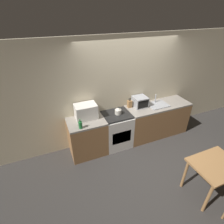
# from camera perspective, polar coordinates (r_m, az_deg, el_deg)

# --- Properties ---
(ground_plane) EXTENTS (16.00, 16.00, 0.00)m
(ground_plane) POSITION_cam_1_polar(r_m,az_deg,el_deg) (4.28, 11.68, -15.30)
(ground_plane) COLOR #33302D
(wall_back) EXTENTS (10.00, 0.06, 2.60)m
(wall_back) POSITION_cam_1_polar(r_m,az_deg,el_deg) (4.36, 5.09, 7.13)
(wall_back) COLOR beige
(wall_back) RESTS_ON ground_plane
(counter_left_run) EXTENTS (0.83, 0.62, 0.90)m
(counter_left_run) POSITION_cam_1_polar(r_m,az_deg,el_deg) (4.16, -8.03, -8.05)
(counter_left_run) COLOR olive
(counter_left_run) RESTS_ON ground_plane
(counter_right_run) EXTENTS (1.70, 0.62, 0.90)m
(counter_right_run) POSITION_cam_1_polar(r_m,az_deg,el_deg) (4.88, 14.30, -2.39)
(counter_right_run) COLOR olive
(counter_right_run) RESTS_ON ground_plane
(stove_range) EXTENTS (0.66, 0.62, 0.90)m
(stove_range) POSITION_cam_1_polar(r_m,az_deg,el_deg) (4.35, 1.50, -5.79)
(stove_range) COLOR silver
(stove_range) RESTS_ON ground_plane
(kettle) EXTENTS (0.15, 0.15, 0.19)m
(kettle) POSITION_cam_1_polar(r_m,az_deg,el_deg) (4.07, 2.02, 0.39)
(kettle) COLOR beige
(kettle) RESTS_ON stove_range
(microwave) EXTENTS (0.48, 0.34, 0.33)m
(microwave) POSITION_cam_1_polar(r_m,az_deg,el_deg) (3.92, -8.52, 0.17)
(microwave) COLOR silver
(microwave) RESTS_ON counter_left_run
(bottle) EXTENTS (0.08, 0.08, 0.21)m
(bottle) POSITION_cam_1_polar(r_m,az_deg,el_deg) (3.65, -10.28, -4.17)
(bottle) COLOR #1E662D
(bottle) RESTS_ON counter_left_run
(knife_block) EXTENTS (0.10, 0.09, 0.26)m
(knife_block) POSITION_cam_1_polar(r_m,az_deg,el_deg) (4.36, 5.76, 2.68)
(knife_block) COLOR #9E7042
(knife_block) RESTS_ON counter_right_run
(toaster_oven) EXTENTS (0.33, 0.32, 0.26)m
(toaster_oven) POSITION_cam_1_polar(r_m,az_deg,el_deg) (4.43, 9.16, 3.34)
(toaster_oven) COLOR #999BA0
(toaster_oven) RESTS_ON counter_right_run
(sink_basin) EXTENTS (0.50, 0.39, 0.24)m
(sink_basin) POSITION_cam_1_polar(r_m,az_deg,el_deg) (4.64, 14.75, 2.41)
(sink_basin) COLOR #999BA0
(sink_basin) RESTS_ON counter_right_run
(dining_table) EXTENTS (0.83, 0.65, 0.74)m
(dining_table) POSITION_cam_1_polar(r_m,az_deg,el_deg) (3.68, 30.54, -15.57)
(dining_table) COLOR #9E7042
(dining_table) RESTS_ON ground_plane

